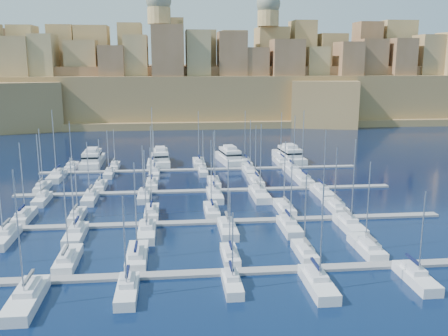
{
  "coord_description": "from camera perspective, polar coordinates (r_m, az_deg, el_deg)",
  "views": [
    {
      "loc": [
        -7.64,
        -97.86,
        28.99
      ],
      "look_at": [
        3.34,
        6.0,
        6.2
      ],
      "focal_mm": 40.0,
      "sensor_mm": 36.0,
      "label": 1
    }
  ],
  "objects": [
    {
      "name": "sailboat_43",
      "position": [
        129.4,
        -12.99,
        -0.63
      ],
      "size": [
        2.22,
        7.41,
        12.15
      ],
      "color": "silver",
      "rests_on": "ground"
    },
    {
      "name": "sailboat_38",
      "position": [
        138.86,
        -8.11,
        0.46
      ],
      "size": [
        3.07,
        10.25,
        16.71
      ],
      "color": "silver",
      "rests_on": "ground"
    },
    {
      "name": "sailboat_23",
      "position": [
        90.1,
        14.17,
        -6.33
      ],
      "size": [
        3.02,
        10.06,
        16.31
      ],
      "color": "silver",
      "rests_on": "ground"
    },
    {
      "name": "sailboat_9",
      "position": [
        66.05,
        0.92,
        -13.05
      ],
      "size": [
        2.23,
        7.43,
        10.67
      ],
      "color": "silver",
      "rests_on": "ground"
    },
    {
      "name": "sailboat_10",
      "position": [
        67.12,
        10.69,
        -12.79
      ],
      "size": [
        2.95,
        9.84,
        14.41
      ],
      "color": "silver",
      "rests_on": "ground"
    },
    {
      "name": "sailboat_36",
      "position": [
        140.5,
        -17.02,
        0.16
      ],
      "size": [
        2.51,
        8.38,
        13.29
      ],
      "color": "silver",
      "rests_on": "ground"
    },
    {
      "name": "sailboat_35",
      "position": [
        110.65,
        11.17,
        -2.71
      ],
      "size": [
        2.99,
        9.98,
        14.77
      ],
      "color": "silver",
      "rests_on": "ground"
    },
    {
      "name": "motor_yacht_d",
      "position": [
        146.53,
        7.47,
        1.48
      ],
      "size": [
        6.65,
        18.16,
        5.25
      ],
      "color": "silver",
      "rests_on": "ground"
    },
    {
      "name": "pontoon_far",
      "position": [
        133.23,
        -2.61,
        -0.18
      ],
      "size": [
        84.0,
        2.0,
        0.4
      ],
      "primitive_type": "cube",
      "color": "slate",
      "rests_on": "ground"
    },
    {
      "name": "sailboat_45",
      "position": [
        128.64,
        -2.42,
        -0.4
      ],
      "size": [
        2.23,
        7.42,
        11.7
      ],
      "color": "silver",
      "rests_on": "ground"
    },
    {
      "name": "motor_yacht_a",
      "position": [
        143.93,
        -14.8,
        0.98
      ],
      "size": [
        5.37,
        17.16,
        5.25
      ],
      "color": "silver",
      "rests_on": "ground"
    },
    {
      "name": "sailboat_5",
      "position": [
        80.69,
        16.01,
        -8.67
      ],
      "size": [
        2.92,
        9.72,
        14.33
      ],
      "color": "silver",
      "rests_on": "ground"
    },
    {
      "name": "sailboat_14",
      "position": [
        95.44,
        -8.26,
        -5.04
      ],
      "size": [
        2.59,
        8.65,
        13.34
      ],
      "color": "silver",
      "rests_on": "ground"
    },
    {
      "name": "sailboat_30",
      "position": [
        109.94,
        -20.07,
        -3.34
      ],
      "size": [
        2.53,
        8.42,
        14.58
      ],
      "color": "silver",
      "rests_on": "ground"
    },
    {
      "name": "fortified_city",
      "position": [
        253.63,
        -4.4,
        9.05
      ],
      "size": [
        460.0,
        108.95,
        59.52
      ],
      "color": "brown",
      "rests_on": "ground"
    },
    {
      "name": "sailboat_13",
      "position": [
        96.63,
        -16.42,
        -5.23
      ],
      "size": [
        2.35,
        7.84,
        10.86
      ],
      "color": "silver",
      "rests_on": "ground"
    },
    {
      "name": "sailboat_33",
      "position": [
        106.2,
        -1.07,
        -3.11
      ],
      "size": [
        2.99,
        9.97,
        15.02
      ],
      "color": "silver",
      "rests_on": "ground"
    },
    {
      "name": "sailboat_16",
      "position": [
        98.07,
        6.91,
        -4.52
      ],
      "size": [
        2.81,
        9.36,
        14.01
      ],
      "color": "silver",
      "rests_on": "ground"
    },
    {
      "name": "sailboat_27",
      "position": [
        117.09,
        -1.17,
        -1.66
      ],
      "size": [
        2.69,
        8.96,
        12.97
      ],
      "color": "silver",
      "rests_on": "ground"
    },
    {
      "name": "sailboat_32",
      "position": [
        106.8,
        -9.14,
        -3.2
      ],
      "size": [
        2.49,
        8.31,
        12.01
      ],
      "color": "silver",
      "rests_on": "ground"
    },
    {
      "name": "sailboat_26",
      "position": [
        116.75,
        -8.23,
        -1.82
      ],
      "size": [
        2.66,
        8.85,
        14.46
      ],
      "color": "silver",
      "rests_on": "ground"
    },
    {
      "name": "sailboat_2",
      "position": [
        75.35,
        -9.9,
        -9.89
      ],
      "size": [
        2.94,
        9.81,
        14.99
      ],
      "color": "silver",
      "rests_on": "ground"
    },
    {
      "name": "pontoon_near",
      "position": [
        70.46,
        0.73,
        -11.8
      ],
      "size": [
        84.0,
        2.0,
        0.4
      ],
      "primitive_type": "cube",
      "color": "slate",
      "rests_on": "ground"
    },
    {
      "name": "sailboat_39",
      "position": [
        139.05,
        -2.89,
        0.58
      ],
      "size": [
        3.13,
        10.44,
        15.44
      ],
      "color": "silver",
      "rests_on": "ground"
    },
    {
      "name": "motor_yacht_b",
      "position": [
        141.87,
        -7.27,
        1.13
      ],
      "size": [
        5.54,
        16.47,
        5.25
      ],
      "color": "silver",
      "rests_on": "ground"
    },
    {
      "name": "sailboat_34",
      "position": [
        106.98,
        4.09,
        -3.01
      ],
      "size": [
        3.26,
        10.88,
        16.22
      ],
      "color": "silver",
      "rests_on": "ground"
    },
    {
      "name": "sailboat_40",
      "position": [
        140.02,
        2.42,
        0.67
      ],
      "size": [
        2.94,
        9.79,
        15.43
      ],
      "color": "silver",
      "rests_on": "ground"
    },
    {
      "name": "sailboat_29",
      "position": [
        121.54,
        8.96,
        -1.26
      ],
      "size": [
        3.2,
        10.67,
        17.56
      ],
      "color": "silver",
      "rests_on": "ground"
    },
    {
      "name": "sailboat_8",
      "position": [
        65.37,
        -11.0,
        -13.54
      ],
      "size": [
        2.6,
        8.66,
        13.35
      ],
      "color": "silver",
      "rests_on": "ground"
    },
    {
      "name": "sailboat_3",
      "position": [
        74.67,
        0.7,
        -9.95
      ],
      "size": [
        2.32,
        7.73,
        10.76
      ],
      "color": "silver",
      "rests_on": "ground"
    },
    {
      "name": "ground",
      "position": [
        102.35,
        -1.51,
        -4.15
      ],
      "size": [
        600.0,
        600.0,
        0.0
      ],
      "primitive_type": "plane",
      "color": "black",
      "rests_on": "ground"
    },
    {
      "name": "sailboat_42",
      "position": [
        129.95,
        -18.54,
        -0.87
      ],
      "size": [
        3.22,
        10.75,
        17.48
      ],
      "color": "silver",
      "rests_on": "ground"
    },
    {
      "name": "sailboat_12",
      "position": [
        99.3,
        -21.84,
        -5.13
      ],
      "size": [
        2.66,
        8.87,
        14.69
      ],
      "color": "silver",
      "rests_on": "ground"
    },
    {
      "name": "sailboat_7",
      "position": [
        66.5,
        -21.65,
        -13.71
      ],
      "size": [
        3.29,
        10.97,
        17.18
      ],
      "color": "silver",
      "rests_on": "ground"
    },
    {
      "name": "sailboat_24",
      "position": [
        119.95,
        -20.03,
        -2.07
      ],
      "size": [
        2.44,
        8.12,
        14.31
      ],
      "color": "silver",
      "rests_on": "ground"
    },
    {
      "name": "sailboat_4",
      "position": [
        76.86,
        9.21,
        -9.43
      ],
      "size": [
        2.41,
        8.04,
        12.63
      ],
      "color": "silver",
      "rests_on": "ground"
    },
    {
      "name": "sailboat_28",
      "position": [
        118.6,
        3.64,
        -1.49
      ],
      "size": [
        2.86,
        9.54,
        14.28
      ],
      "color": "silver",
      "rests_on": "ground"
    },
    {
      "name": "sailboat_22",
      "position": [
        87.45,
        7.49,
        -6.64
      ],
      "size": [
        2.78,
        9.26,
        13.77
      ],
      "color": "silver",
      "rests_on": "ground"
    },
    {
      "name": "sailboat_31",
      "position": [
        107.74,
        -15.04,
        -3.33
      ],
      "size": [
        2.66,
        8.87,
        12.91
      ],
      "color": "silver",
      "rests_on": "ground"
    },
    {
      "name": "sailboat_11",
      "position": [
        72.26,
        21.09,
        -11.58
      ],
      "size": [
        2.74,
        9.12,
        12.98
      ],
      "color": "silver",
      "rests_on": "ground"
    },
    {
      "name": "sailboat_21",
      "position": [
        85.61,
        0.42,
        -6.96
      ],
      "size": [
        2.8,
        9.34,
        13.17
      ],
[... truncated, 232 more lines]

